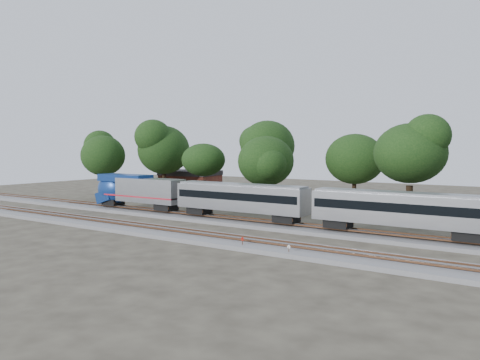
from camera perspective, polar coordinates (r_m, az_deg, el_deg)
name	(u,v)px	position (r m, az deg, el deg)	size (l,w,h in m)	color
ground	(217,232)	(50.26, -2.76, -6.37)	(160.00, 160.00, 0.00)	#383328
track_far	(248,223)	(55.10, 0.96, -5.23)	(160.00, 5.00, 0.73)	slate
track_near	(194,236)	(47.12, -5.67, -6.83)	(160.00, 5.00, 0.73)	slate
switch_stand_red	(242,242)	(41.82, 0.30, -7.52)	(0.34, 0.12, 1.08)	#512D19
switch_stand_white	(289,249)	(39.31, 5.97, -8.39)	(0.31, 0.09, 0.98)	#512D19
switch_lever	(219,246)	(42.82, -2.62, -7.99)	(0.50, 0.30, 0.30)	#512D19
brick_building	(190,183)	(86.94, -6.07, -0.40)	(10.68, 8.10, 4.78)	brown
tree_0	(103,156)	(83.36, -16.37, 2.86)	(7.76, 7.76, 10.94)	black
tree_1	(164,150)	(81.68, -9.27, 3.62)	(8.73, 8.73, 12.31)	black
tree_2	(203,160)	(73.53, -4.49, 2.45)	(7.21, 7.21, 10.16)	black
tree_3	(268,146)	(73.74, 3.40, 4.15)	(9.40, 9.40, 13.26)	black
tree_4	(266,161)	(65.78, 3.18, 2.29)	(7.23, 7.23, 10.19)	black
tree_5	(355,159)	(70.02, 13.80, 2.48)	(7.47, 7.47, 10.53)	black
tree_6	(410,153)	(59.05, 20.05, 3.06)	(8.47, 8.47, 11.95)	black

